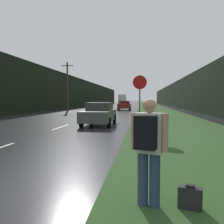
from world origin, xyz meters
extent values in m
cube|color=#2D5123|center=(7.21, 40.00, 0.01)|extent=(6.00, 240.00, 0.02)
cube|color=silver|center=(0.00, 13.40, 0.00)|extent=(0.12, 3.00, 0.01)
cube|color=silver|center=(0.00, 20.40, 0.00)|extent=(0.12, 3.00, 0.01)
cube|color=black|center=(-10.21, 50.00, 3.28)|extent=(2.00, 140.00, 6.56)
cube|color=black|center=(13.21, 50.00, 2.83)|extent=(2.00, 140.00, 5.65)
cylinder|color=#4C3823|center=(-6.04, 33.44, 3.59)|extent=(0.24, 0.24, 7.19)
cube|color=#4C3823|center=(-6.04, 33.44, 6.69)|extent=(1.80, 0.10, 0.10)
cylinder|color=slate|center=(4.85, 10.98, 1.10)|extent=(0.07, 0.07, 2.20)
cylinder|color=#B71414|center=(4.85, 10.98, 2.54)|extent=(0.68, 0.02, 0.68)
cylinder|color=navy|center=(4.99, 3.05, 0.43)|extent=(0.17, 0.17, 0.87)
cylinder|color=navy|center=(5.18, 2.99, 0.43)|extent=(0.17, 0.17, 0.87)
cube|color=white|center=(5.08, 3.02, 1.18)|extent=(0.45, 0.33, 0.62)
sphere|color=tan|center=(5.08, 3.02, 1.60)|extent=(0.21, 0.21, 0.21)
cylinder|color=tan|center=(4.85, 3.09, 1.19)|extent=(0.10, 0.10, 0.59)
cylinder|color=tan|center=(5.32, 2.95, 1.19)|extent=(0.10, 0.10, 0.59)
cube|color=black|center=(5.02, 2.82, 1.21)|extent=(0.36, 0.27, 0.50)
cube|color=#232326|center=(5.71, 2.99, 0.18)|extent=(0.38, 0.24, 0.35)
cube|color=black|center=(5.71, 2.99, 0.37)|extent=(0.15, 0.13, 0.04)
cube|color=#4C514C|center=(2.11, 14.99, 0.63)|extent=(1.82, 4.59, 0.70)
cube|color=#2D302D|center=(2.11, 15.22, 1.24)|extent=(1.55, 2.07, 0.52)
cylinder|color=black|center=(2.97, 13.57, 0.31)|extent=(0.20, 0.62, 0.62)
cylinder|color=black|center=(1.24, 13.57, 0.31)|extent=(0.20, 0.62, 0.62)
cylinder|color=black|center=(2.97, 16.41, 0.31)|extent=(0.20, 0.62, 0.62)
cylinder|color=black|center=(1.24, 16.41, 0.31)|extent=(0.20, 0.62, 0.62)
cube|color=maroon|center=(2.11, 37.80, 0.66)|extent=(1.89, 4.45, 0.74)
cube|color=#40120F|center=(2.11, 38.02, 1.27)|extent=(1.61, 2.00, 0.47)
cylinder|color=black|center=(3.01, 36.42, 0.33)|extent=(0.20, 0.66, 0.66)
cylinder|color=black|center=(1.21, 36.42, 0.33)|extent=(0.20, 0.66, 0.66)
cylinder|color=black|center=(3.01, 39.18, 0.33)|extent=(0.20, 0.66, 0.66)
cylinder|color=black|center=(1.21, 39.18, 0.33)|extent=(0.20, 0.66, 0.66)
cube|color=gray|center=(-2.11, 87.78, 1.56)|extent=(2.25, 2.30, 2.32)
cube|color=silver|center=(-2.11, 83.94, 1.95)|extent=(2.37, 5.37, 3.09)
cylinder|color=black|center=(-3.23, 87.55, 0.45)|extent=(0.28, 0.90, 0.90)
cylinder|color=black|center=(-0.98, 87.55, 0.45)|extent=(0.28, 0.90, 0.90)
cylinder|color=black|center=(-3.23, 82.60, 0.45)|extent=(0.28, 0.90, 0.90)
cylinder|color=black|center=(-0.98, 82.60, 0.45)|extent=(0.28, 0.90, 0.90)
camera|label=1|loc=(4.97, -0.69, 1.70)|focal=38.00mm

